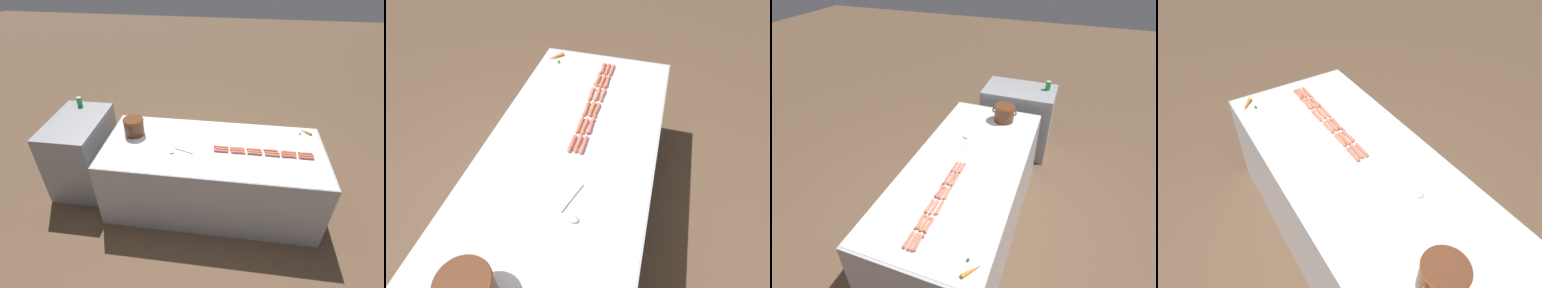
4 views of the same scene
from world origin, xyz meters
TOP-DOWN VIEW (x-y plane):
  - ground_plane at (0.00, 0.00)m, footprint 20.00×20.00m
  - griddle_counter at (0.00, 0.00)m, footprint 1.09×2.48m
  - hot_dog_0 at (-0.09, -1.00)m, footprint 0.03×0.16m
  - hot_dog_1 at (-0.08, -0.82)m, footprint 0.04×0.16m
  - hot_dog_2 at (-0.09, -0.64)m, footprint 0.03×0.16m
  - hot_dog_3 at (-0.08, -0.46)m, footprint 0.04×0.16m
  - hot_dog_4 at (-0.08, -0.28)m, footprint 0.03×0.16m
  - hot_dog_5 at (-0.08, -0.09)m, footprint 0.03×0.16m
  - hot_dog_6 at (-0.05, -1.00)m, footprint 0.03×0.16m
  - hot_dog_7 at (-0.04, -0.82)m, footprint 0.03×0.16m
  - hot_dog_8 at (-0.05, -0.64)m, footprint 0.03×0.16m
  - hot_dog_9 at (-0.05, -0.46)m, footprint 0.03×0.16m
  - hot_dog_10 at (-0.04, -0.27)m, footprint 0.03×0.16m
  - hot_dog_11 at (-0.05, -0.10)m, footprint 0.03×0.16m
  - hot_dog_12 at (-0.01, -1.00)m, footprint 0.04×0.16m
  - hot_dog_13 at (-0.01, -0.82)m, footprint 0.04×0.16m
  - hot_dog_14 at (-0.00, -0.63)m, footprint 0.03×0.16m
  - hot_dog_15 at (-0.01, -0.45)m, footprint 0.03×0.16m
  - hot_dog_16 at (-0.01, -0.27)m, footprint 0.03×0.16m
  - hot_dog_17 at (-0.01, -0.09)m, footprint 0.03×0.16m
  - serving_spoon at (-0.15, 0.40)m, footprint 0.12×0.27m
  - carrot at (0.43, -1.07)m, footprint 0.13×0.16m

SIDE VIEW (x-z plane):
  - ground_plane at x=0.00m, z-range 0.00..0.00m
  - griddle_counter at x=0.00m, z-range 0.00..0.86m
  - serving_spoon at x=-0.15m, z-range 0.86..0.88m
  - hot_dog_0 at x=-0.09m, z-range 0.86..0.89m
  - hot_dog_1 at x=-0.08m, z-range 0.86..0.89m
  - hot_dog_2 at x=-0.09m, z-range 0.86..0.89m
  - hot_dog_3 at x=-0.08m, z-range 0.86..0.89m
  - hot_dog_4 at x=-0.08m, z-range 0.86..0.89m
  - hot_dog_5 at x=-0.08m, z-range 0.86..0.89m
  - hot_dog_6 at x=-0.05m, z-range 0.86..0.89m
  - hot_dog_7 at x=-0.04m, z-range 0.86..0.89m
  - hot_dog_8 at x=-0.05m, z-range 0.86..0.89m
  - hot_dog_9 at x=-0.05m, z-range 0.86..0.89m
  - hot_dog_10 at x=-0.04m, z-range 0.86..0.89m
  - hot_dog_11 at x=-0.05m, z-range 0.86..0.89m
  - hot_dog_12 at x=-0.01m, z-range 0.86..0.89m
  - hot_dog_13 at x=-0.01m, z-range 0.86..0.89m
  - hot_dog_14 at x=0.00m, z-range 0.86..0.89m
  - hot_dog_15 at x=-0.01m, z-range 0.86..0.89m
  - hot_dog_16 at x=-0.01m, z-range 0.86..0.89m
  - hot_dog_17 at x=-0.01m, z-range 0.86..0.89m
  - carrot at x=0.43m, z-range 0.86..0.90m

